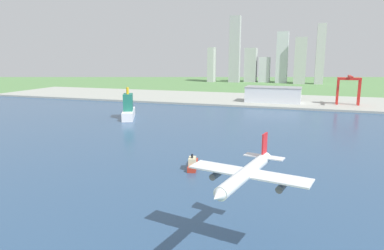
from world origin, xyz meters
TOP-DOWN VIEW (x-y plane):
  - ground_plane at (0.00, 300.00)m, footprint 2400.00×2400.00m
  - water_bay at (0.00, 240.00)m, footprint 840.00×360.00m
  - industrial_pier at (0.00, 490.00)m, footprint 840.00×140.00m
  - airplane_landing at (24.52, 107.46)m, footprint 39.38×42.97m
  - tugboat_small at (-17.17, 182.46)m, footprint 8.93×19.95m
  - ferry_boat at (-126.53, 311.36)m, footprint 28.05×45.27m
  - port_crane_red at (89.95, 465.73)m, footprint 26.57×36.48m
  - warehouse_main at (0.76, 463.85)m, footprint 70.36×32.32m
  - distant_skyline at (-38.59, 820.24)m, footprint 255.64×55.29m

SIDE VIEW (x-z plane):
  - ground_plane at x=0.00m, z-range 0.00..0.00m
  - water_bay at x=0.00m, z-range 0.00..0.15m
  - industrial_pier at x=0.00m, z-range 0.00..2.50m
  - tugboat_small at x=-17.17m, z-range -1.92..7.25m
  - ferry_boat at x=-126.53m, z-range -6.59..24.69m
  - warehouse_main at x=0.76m, z-range 2.52..22.11m
  - airplane_landing at x=24.52m, z-range 20.04..33.11m
  - port_crane_red at x=89.95m, z-range 10.57..46.30m
  - distant_skyline at x=-38.59m, z-range -21.44..127.53m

